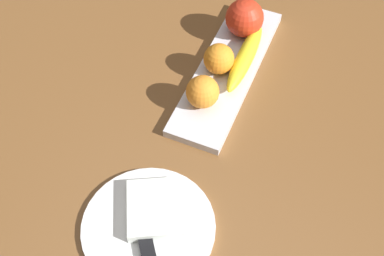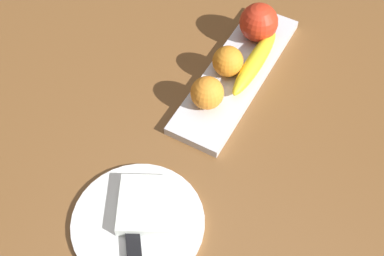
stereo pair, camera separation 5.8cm
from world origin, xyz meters
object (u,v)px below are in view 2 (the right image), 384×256
object	(u,v)px
banana	(255,62)
orange_near_apple	(207,93)
orange_near_banana	(228,61)
dinner_plate	(138,222)
fruit_tray	(236,74)
folded_napkin	(146,205)
knife	(134,244)
apple	(259,22)

from	to	relation	value
banana	orange_near_apple	distance (m)	0.14
orange_near_banana	dinner_plate	size ratio (longest dim) A/B	0.28
dinner_plate	orange_near_apple	bearing A→B (deg)	2.85
fruit_tray	orange_near_banana	size ratio (longest dim) A/B	6.30
fruit_tray	folded_napkin	world-z (taller)	folded_napkin
orange_near_apple	folded_napkin	distance (m)	0.25
orange_near_apple	banana	bearing A→B (deg)	-17.67
fruit_tray	knife	distance (m)	0.42
orange_near_banana	dinner_plate	distance (m)	0.37
knife	folded_napkin	bearing A→B (deg)	-22.62
dinner_plate	banana	bearing A→B (deg)	-3.94
dinner_plate	folded_napkin	world-z (taller)	folded_napkin
fruit_tray	banana	distance (m)	0.05
banana	knife	bearing A→B (deg)	178.23
apple	folded_napkin	bearing A→B (deg)	-179.35
fruit_tray	apple	xyz separation A→B (m)	(0.11, 0.01, 0.05)
folded_napkin	knife	world-z (taller)	folded_napkin
apple	orange_near_apple	world-z (taller)	apple
banana	dinner_plate	size ratio (longest dim) A/B	0.88
apple	banana	distance (m)	0.09
dinner_plate	knife	xyz separation A→B (m)	(-0.04, -0.02, 0.01)
folded_napkin	knife	bearing A→B (deg)	-165.55
apple	dinner_plate	distance (m)	0.49
apple	folded_napkin	distance (m)	0.46
dinner_plate	knife	distance (m)	0.04
banana	folded_napkin	distance (m)	0.38
apple	banana	size ratio (longest dim) A/B	0.41
dinner_plate	knife	bearing A→B (deg)	-156.19
fruit_tray	orange_near_banana	distance (m)	0.05
orange_near_apple	dinner_plate	xyz separation A→B (m)	(-0.27, -0.01, -0.05)
orange_near_banana	folded_napkin	size ratio (longest dim) A/B	0.58
apple	dinner_plate	size ratio (longest dim) A/B	0.36
banana	apple	bearing A→B (deg)	20.83
fruit_tray	dinner_plate	size ratio (longest dim) A/B	1.74
orange_near_apple	apple	bearing A→B (deg)	-2.23
banana	knife	size ratio (longest dim) A/B	1.27
fruit_tray	folded_napkin	distance (m)	0.35
fruit_tray	banana	bearing A→B (deg)	-47.73
orange_near_banana	dinner_plate	bearing A→B (deg)	-177.50
fruit_tray	knife	world-z (taller)	knife
fruit_tray	apple	distance (m)	0.12
fruit_tray	banana	xyz separation A→B (m)	(0.03, -0.03, 0.03)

